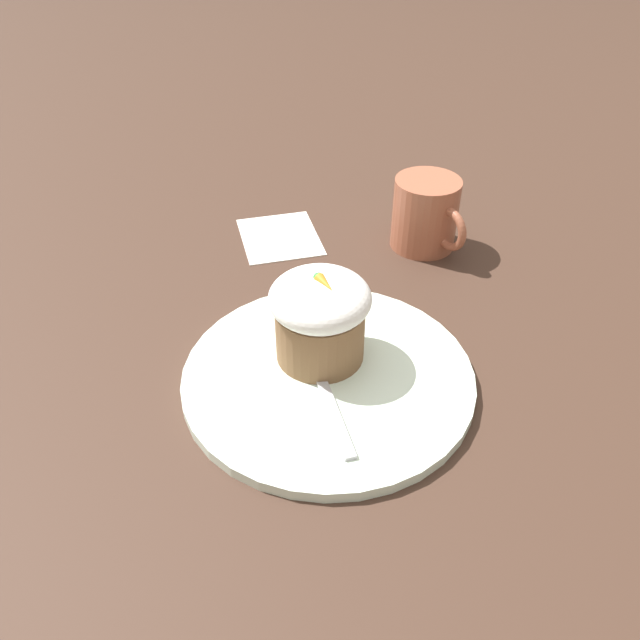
% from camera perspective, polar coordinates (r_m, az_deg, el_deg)
% --- Properties ---
extents(ground_plane, '(4.00, 4.00, 0.00)m').
position_cam_1_polar(ground_plane, '(0.58, 0.74, -5.57)').
color(ground_plane, '#3D281E').
extents(dessert_plate, '(0.27, 0.27, 0.01)m').
position_cam_1_polar(dessert_plate, '(0.58, 0.75, -5.17)').
color(dessert_plate, silver).
rests_on(dessert_plate, ground_plane).
extents(carrot_cake, '(0.09, 0.09, 0.09)m').
position_cam_1_polar(carrot_cake, '(0.56, 0.00, 0.40)').
color(carrot_cake, brown).
rests_on(carrot_cake, dessert_plate).
extents(spoon, '(0.13, 0.06, 0.01)m').
position_cam_1_polar(spoon, '(0.56, 0.25, -5.87)').
color(spoon, '#B7B7BC').
rests_on(spoon, dessert_plate).
extents(coffee_cup, '(0.11, 0.08, 0.09)m').
position_cam_1_polar(coffee_cup, '(0.76, 9.67, 9.52)').
color(coffee_cup, '#9E563D').
rests_on(coffee_cup, ground_plane).
extents(paper_napkin, '(0.13, 0.12, 0.00)m').
position_cam_1_polar(paper_napkin, '(0.79, -3.70, 7.63)').
color(paper_napkin, white).
rests_on(paper_napkin, ground_plane).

